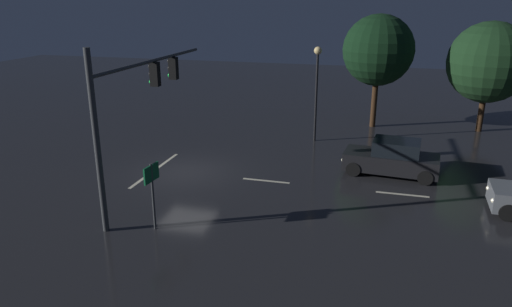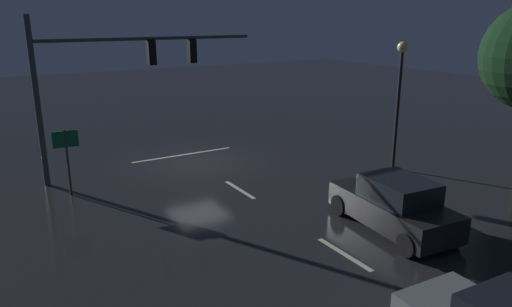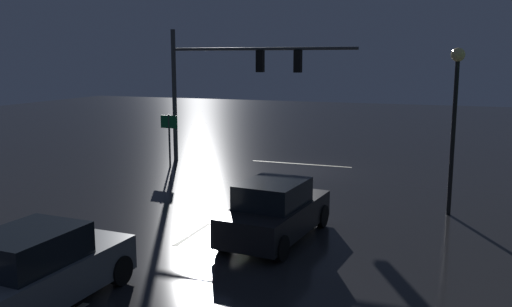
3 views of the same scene
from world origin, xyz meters
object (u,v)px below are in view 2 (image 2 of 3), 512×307
object	(u,v)px
traffic_signal_assembly	(115,68)
route_sign	(66,148)
car_approaching	(394,205)
street_lamp_left_kerb	(400,83)

from	to	relation	value
traffic_signal_assembly	route_sign	bearing A→B (deg)	34.29
car_approaching	route_sign	bearing A→B (deg)	-45.78
traffic_signal_assembly	street_lamp_left_kerb	world-z (taller)	traffic_signal_assembly
route_sign	traffic_signal_assembly	bearing A→B (deg)	-145.71
car_approaching	street_lamp_left_kerb	size ratio (longest dim) A/B	0.83
street_lamp_left_kerb	traffic_signal_assembly	bearing A→B (deg)	-28.67
street_lamp_left_kerb	route_sign	distance (m)	13.35
traffic_signal_assembly	street_lamp_left_kerb	bearing A→B (deg)	151.33
car_approaching	route_sign	distance (m)	11.55
traffic_signal_assembly	car_approaching	size ratio (longest dim) A/B	2.05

